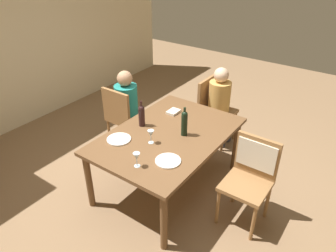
{
  "coord_description": "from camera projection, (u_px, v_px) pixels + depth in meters",
  "views": [
    {
      "loc": [
        -2.41,
        -1.72,
        2.57
      ],
      "look_at": [
        0.0,
        0.0,
        0.82
      ],
      "focal_mm": 34.16,
      "sensor_mm": 36.0,
      "label": 1
    }
  ],
  "objects": [
    {
      "name": "ground_plane",
      "position": [
        168.0,
        184.0,
        3.86
      ],
      "size": [
        10.0,
        10.0,
        0.0
      ],
      "primitive_type": "plane",
      "color": "#846647"
    },
    {
      "name": "rear_room_partition",
      "position": [
        10.0,
        37.0,
        4.55
      ],
      "size": [
        6.4,
        0.12,
        2.7
      ],
      "primitive_type": "cube",
      "color": "beige",
      "rests_on": "ground_plane"
    },
    {
      "name": "dining_table",
      "position": [
        168.0,
        140.0,
        3.53
      ],
      "size": [
        1.66,
        1.13,
        0.72
      ],
      "color": "brown",
      "rests_on": "ground_plane"
    },
    {
      "name": "chair_far_right",
      "position": [
        123.0,
        115.0,
        4.26
      ],
      "size": [
        0.44,
        0.44,
        0.92
      ],
      "rotation": [
        0.0,
        0.0,
        -1.57
      ],
      "color": "olive",
      "rests_on": "ground_plane"
    },
    {
      "name": "chair_right_end",
      "position": [
        213.0,
        106.0,
        4.48
      ],
      "size": [
        0.44,
        0.44,
        0.92
      ],
      "rotation": [
        0.0,
        0.0,
        3.14
      ],
      "color": "olive",
      "rests_on": "ground_plane"
    },
    {
      "name": "chair_near",
      "position": [
        253.0,
        168.0,
        3.17
      ],
      "size": [
        0.46,
        0.44,
        0.92
      ],
      "rotation": [
        0.0,
        0.0,
        1.57
      ],
      "color": "olive",
      "rests_on": "ground_plane"
    },
    {
      "name": "person_woman_host",
      "position": [
        128.0,
        104.0,
        4.28
      ],
      "size": [
        0.35,
        0.3,
        1.12
      ],
      "rotation": [
        0.0,
        0.0,
        -1.57
      ],
      "color": "#33333D",
      "rests_on": "ground_plane"
    },
    {
      "name": "person_man_bearded",
      "position": [
        221.0,
        101.0,
        4.36
      ],
      "size": [
        0.3,
        0.34,
        1.12
      ],
      "rotation": [
        0.0,
        0.0,
        3.14
      ],
      "color": "#33333D",
      "rests_on": "ground_plane"
    },
    {
      "name": "wine_bottle_tall_green",
      "position": [
        142.0,
        115.0,
        3.58
      ],
      "size": [
        0.07,
        0.07,
        0.31
      ],
      "color": "black",
      "rests_on": "dining_table"
    },
    {
      "name": "wine_bottle_dark_red",
      "position": [
        184.0,
        122.0,
        3.4
      ],
      "size": [
        0.07,
        0.07,
        0.33
      ],
      "color": "black",
      "rests_on": "dining_table"
    },
    {
      "name": "wine_glass_near_left",
      "position": [
        151.0,
        134.0,
        3.29
      ],
      "size": [
        0.07,
        0.07,
        0.15
      ],
      "color": "silver",
      "rests_on": "dining_table"
    },
    {
      "name": "wine_glass_centre",
      "position": [
        137.0,
        157.0,
        2.94
      ],
      "size": [
        0.07,
        0.07,
        0.15
      ],
      "color": "silver",
      "rests_on": "dining_table"
    },
    {
      "name": "dinner_plate_host",
      "position": [
        119.0,
        139.0,
        3.39
      ],
      "size": [
        0.26,
        0.26,
        0.01
      ],
      "primitive_type": "cylinder",
      "color": "silver",
      "rests_on": "dining_table"
    },
    {
      "name": "dinner_plate_guest_left",
      "position": [
        168.0,
        161.0,
        3.06
      ],
      "size": [
        0.25,
        0.25,
        0.01
      ],
      "primitive_type": "cylinder",
      "color": "white",
      "rests_on": "dining_table"
    },
    {
      "name": "folded_napkin",
      "position": [
        173.0,
        112.0,
        3.9
      ],
      "size": [
        0.16,
        0.12,
        0.03
      ],
      "primitive_type": "cube",
      "rotation": [
        0.0,
        0.0,
        0.0
      ],
      "color": "beige",
      "rests_on": "dining_table"
    }
  ]
}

